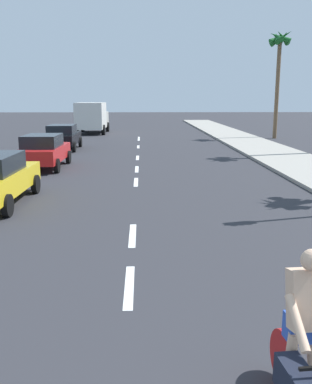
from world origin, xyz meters
The scene contains 15 objects.
ground_plane centered at (0.00, 20.00, 0.00)m, with size 160.00×160.00×0.00m, color #2D2D33.
sidewalk_strip centered at (7.93, 22.00, 0.07)m, with size 3.60×80.00×0.14m, color #9E998E.
lane_stripe_2 centered at (0.00, 6.88, 0.00)m, with size 0.16×1.80×0.01m, color white.
lane_stripe_3 centered at (0.00, 9.76, 0.00)m, with size 0.16×1.80×0.01m, color white.
lane_stripe_4 centered at (0.00, 16.46, 0.00)m, with size 0.16×1.80×0.01m, color white.
lane_stripe_5 centered at (0.00, 19.57, 0.00)m, with size 0.16×1.80×0.01m, color white.
lane_stripe_6 centered at (0.00, 23.48, 0.00)m, with size 0.16×1.80×0.01m, color white.
lane_stripe_7 centered at (0.00, 28.88, 0.00)m, with size 0.16×1.80×0.01m, color white.
lane_stripe_8 centered at (0.00, 33.97, 0.00)m, with size 0.16×1.80×0.01m, color white.
lane_stripe_9 centered at (0.00, 35.65, 0.00)m, with size 0.16×1.80×0.01m, color white.
cyclist centered at (1.81, 3.60, 0.83)m, with size 0.65×1.71×1.82m.
parked_car_red centered at (-4.33, 20.04, 0.84)m, with size 1.97×4.18×1.57m.
parked_car_black centered at (-4.77, 27.50, 0.84)m, with size 1.99×4.27×1.57m.
delivery_truck centered at (-4.32, 40.39, 1.50)m, with size 2.77×6.28×2.80m.
palm_tree_distant centered at (11.00, 34.78, 6.80)m, with size 1.94×1.85×8.47m.
Camera 1 is at (0.24, -0.19, 3.23)m, focal length 40.57 mm.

